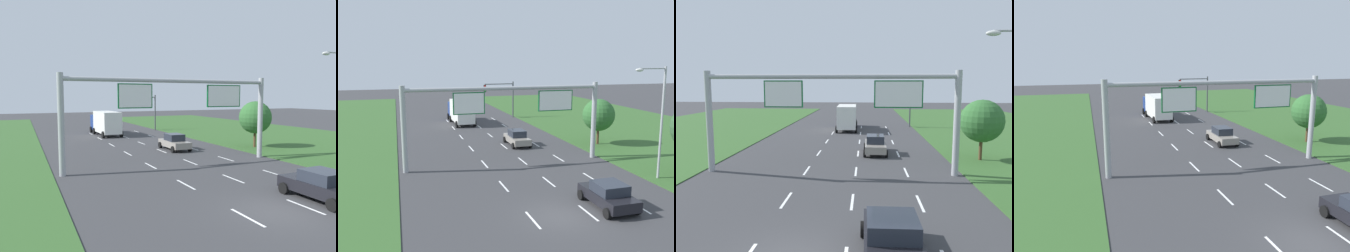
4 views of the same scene
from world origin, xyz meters
TOP-DOWN VIEW (x-y plane):
  - ground_plane at (0.00, 0.00)m, footprint 200.00×200.00m
  - lane_dashes_inner_left at (-1.75, 9.00)m, footprint 0.14×56.40m
  - lane_dashes_inner_right at (1.75, 9.00)m, footprint 0.14×56.40m
  - lane_dashes_slip at (5.25, 9.00)m, footprint 0.14×56.40m
  - car_near_red at (3.37, 0.50)m, footprint 2.24×4.23m
  - car_lead_silver at (3.25, 18.19)m, footprint 2.06×4.31m
  - box_truck at (-0.13, 33.58)m, footprint 2.85×8.62m
  - sign_gantry at (0.25, 11.40)m, footprint 17.24×0.44m
  - traffic_light_mast at (6.73, 36.82)m, footprint 4.76×0.49m
  - roadside_tree_mid at (11.60, 16.00)m, footprint 3.39×3.39m

SIDE VIEW (x-z plane):
  - ground_plane at x=0.00m, z-range 0.00..0.00m
  - lane_dashes_inner_left at x=-1.75m, z-range 0.00..0.01m
  - lane_dashes_inner_right at x=1.75m, z-range 0.00..0.01m
  - lane_dashes_slip at x=5.25m, z-range 0.00..0.01m
  - car_near_red at x=3.37m, z-range 0.01..1.58m
  - car_lead_silver at x=3.25m, z-range -0.01..1.61m
  - box_truck at x=-0.13m, z-range 0.13..3.43m
  - roadside_tree_mid at x=11.60m, z-range 0.75..5.64m
  - traffic_light_mast at x=6.73m, z-range 1.07..6.67m
  - sign_gantry at x=0.25m, z-range 1.38..8.38m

